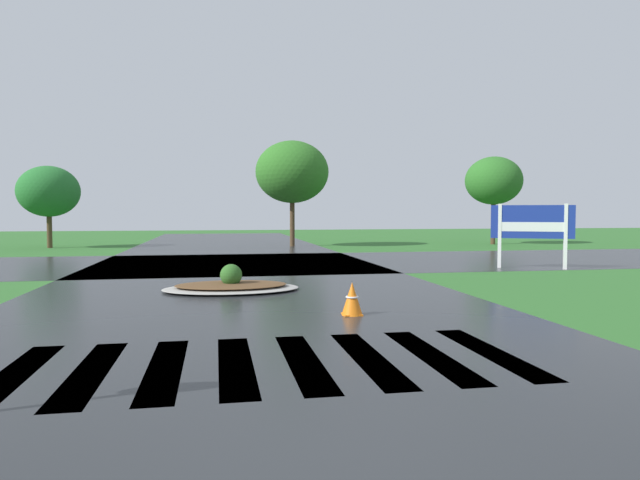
% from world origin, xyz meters
% --- Properties ---
extents(asphalt_roadway, '(10.64, 80.00, 0.01)m').
position_xyz_m(asphalt_roadway, '(0.00, 10.00, 0.00)').
color(asphalt_roadway, '#232628').
rests_on(asphalt_roadway, ground).
extents(asphalt_cross_road, '(90.00, 9.58, 0.01)m').
position_xyz_m(asphalt_cross_road, '(0.00, 18.59, 0.00)').
color(asphalt_cross_road, '#232628').
rests_on(asphalt_cross_road, ground).
extents(crosswalk_stripes, '(6.75, 3.04, 0.01)m').
position_xyz_m(crosswalk_stripes, '(0.00, 3.67, 0.00)').
color(crosswalk_stripes, white).
rests_on(crosswalk_stripes, ground).
extents(estate_billboard, '(2.54, 1.34, 2.30)m').
position_xyz_m(estate_billboard, '(10.32, 14.55, 1.55)').
color(estate_billboard, white).
rests_on(estate_billboard, ground).
extents(median_island, '(3.45, 2.22, 0.68)m').
position_xyz_m(median_island, '(-0.32, 10.77, 0.13)').
color(median_island, '#9E9B93').
rests_on(median_island, ground).
extents(traffic_cone, '(0.41, 0.41, 0.65)m').
position_xyz_m(traffic_cone, '(1.90, 6.87, 0.31)').
color(traffic_cone, orange).
rests_on(traffic_cone, ground).
extents(background_treeline, '(42.83, 4.85, 6.15)m').
position_xyz_m(background_treeline, '(-3.77, 29.25, 3.90)').
color(background_treeline, '#4C3823').
rests_on(background_treeline, ground).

